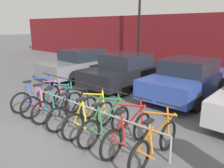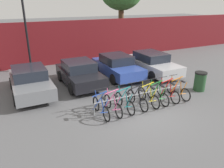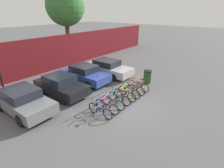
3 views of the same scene
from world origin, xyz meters
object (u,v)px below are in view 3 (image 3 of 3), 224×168
(car_blue, at_px, (85,74))
(car_silver, at_px, (108,68))
(bicycle_black, at_px, (119,98))
(bicycle_pink, at_px, (107,106))
(bicycle_teal, at_px, (113,102))
(bicycle_yellow, at_px, (125,94))
(bicycle_red, at_px, (134,89))
(car_black, at_px, (61,85))
(tree_behind_hoarding, at_px, (65,7))
(bicycle_green, at_px, (129,92))
(car_grey, at_px, (23,100))
(trash_bin, at_px, (147,77))
(bicycle_blue, at_px, (100,110))
(bike_rack, at_px, (120,94))
(bicycle_orange, at_px, (139,86))

(car_blue, bearing_deg, car_silver, -10.18)
(bicycle_black, relative_size, car_blue, 0.42)
(bicycle_pink, height_order, bicycle_teal, same)
(bicycle_yellow, height_order, bicycle_red, same)
(bicycle_yellow, bearing_deg, car_black, 118.42)
(bicycle_black, height_order, tree_behind_hoarding, tree_behind_hoarding)
(tree_behind_hoarding, bearing_deg, bicycle_green, -110.22)
(car_grey, height_order, trash_bin, car_grey)
(bicycle_blue, relative_size, car_grey, 0.41)
(bicycle_black, bearing_deg, tree_behind_hoarding, 61.46)
(car_grey, bearing_deg, bicycle_red, -33.23)
(bicycle_teal, xyz_separation_m, car_grey, (-3.41, 3.83, 0.31))
(bike_rack, xyz_separation_m, bicycle_green, (0.83, -0.15, -0.12))
(car_blue, bearing_deg, bicycle_blue, -125.39)
(bicycle_black, bearing_deg, car_black, 106.36)
(car_grey, distance_m, car_silver, 7.67)
(bicycle_red, distance_m, car_silver, 4.25)
(bike_rack, height_order, car_blue, car_blue)
(bicycle_pink, bearing_deg, bicycle_teal, -3.89)
(bicycle_orange, height_order, car_grey, car_grey)
(bicycle_black, relative_size, bicycle_yellow, 1.00)
(car_blue, distance_m, trash_bin, 5.00)
(bicycle_pink, distance_m, bicycle_orange, 3.65)
(bicycle_yellow, distance_m, car_grey, 6.06)
(bike_rack, distance_m, tree_behind_hoarding, 12.78)
(bicycle_orange, distance_m, car_blue, 4.43)
(bicycle_blue, xyz_separation_m, car_black, (0.42, 3.90, 0.31))
(car_silver, xyz_separation_m, tree_behind_hoarding, (1.52, 6.95, 5.03))
(bicycle_black, distance_m, car_blue, 4.44)
(bicycle_red, relative_size, car_black, 0.43)
(tree_behind_hoarding, bearing_deg, car_grey, -142.90)
(bicycle_teal, bearing_deg, tree_behind_hoarding, 58.20)
(bike_rack, bearing_deg, car_silver, 48.23)
(tree_behind_hoarding, bearing_deg, bicycle_pink, -120.50)
(bike_rack, distance_m, car_blue, 4.21)
(bicycle_blue, relative_size, bicycle_orange, 1.00)
(bicycle_yellow, bearing_deg, bike_rack, 155.68)
(bicycle_green, xyz_separation_m, car_silver, (2.45, 3.83, 0.31))
(car_blue, bearing_deg, bicycle_black, -105.96)
(bicycle_blue, xyz_separation_m, bicycle_red, (3.57, 0.00, 0.00))
(car_silver, relative_size, tree_behind_hoarding, 0.57)
(bicycle_red, height_order, tree_behind_hoarding, tree_behind_hoarding)
(bicycle_orange, height_order, car_silver, car_silver)
(bicycle_orange, height_order, tree_behind_hoarding, tree_behind_hoarding)
(bike_rack, distance_m, bicycle_orange, 2.12)
(bicycle_blue, relative_size, car_blue, 0.42)
(bicycle_orange, xyz_separation_m, car_silver, (1.18, 3.83, 0.31))
(bicycle_blue, distance_m, bicycle_yellow, 2.42)
(bicycle_pink, height_order, bicycle_yellow, same)
(bicycle_blue, bearing_deg, bicycle_red, -2.48)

